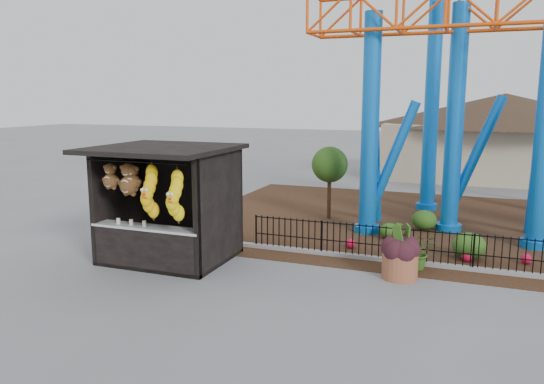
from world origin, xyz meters
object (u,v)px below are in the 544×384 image
(prize_booth, at_px, (164,206))
(roller_coaster, at_px, (498,33))
(terracotta_planter, at_px, (400,266))
(potted_plant, at_px, (418,252))

(prize_booth, height_order, roller_coaster, roller_coaster)
(terracotta_planter, xyz_separation_m, potted_plant, (0.34, 0.90, 0.15))
(roller_coaster, distance_m, terracotta_planter, 9.10)
(potted_plant, bearing_deg, terracotta_planter, -126.78)
(terracotta_planter, bearing_deg, potted_plant, 69.31)
(roller_coaster, xyz_separation_m, terracotta_planter, (-1.99, -6.42, -6.12))
(potted_plant, bearing_deg, prize_booth, 179.43)
(prize_booth, distance_m, terracotta_planter, 6.29)
(prize_booth, xyz_separation_m, potted_plant, (6.45, 1.79, -1.06))
(roller_coaster, distance_m, potted_plant, 8.31)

